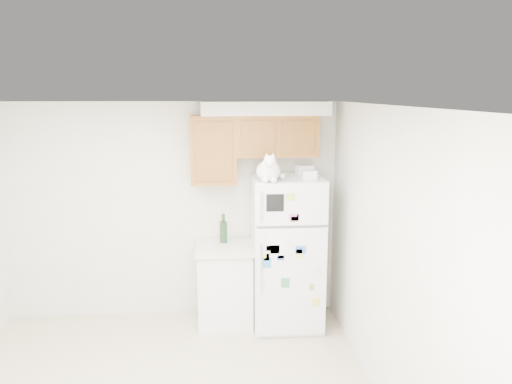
{
  "coord_description": "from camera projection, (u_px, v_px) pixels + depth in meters",
  "views": [
    {
      "loc": [
        0.55,
        -3.66,
        2.6
      ],
      "look_at": [
        0.95,
        1.55,
        1.55
      ],
      "focal_mm": 35.0,
      "sensor_mm": 36.0,
      "label": 1
    }
  ],
  "objects": [
    {
      "name": "room_shell",
      "position": [
        165.0,
        211.0,
        3.97
      ],
      "size": [
        3.84,
        4.04,
        2.52
      ],
      "color": "silver",
      "rests_on": "ground_plane"
    },
    {
      "name": "storage_box_back",
      "position": [
        305.0,
        170.0,
        5.56
      ],
      "size": [
        0.2,
        0.16,
        0.1
      ],
      "primitive_type": "cube",
      "rotation": [
        0.0,
        0.0,
        0.19
      ],
      "color": "white",
      "rests_on": "refrigerator"
    },
    {
      "name": "cat",
      "position": [
        269.0,
        170.0,
        5.1
      ],
      "size": [
        0.3,
        0.44,
        0.31
      ],
      "color": "white",
      "rests_on": "refrigerator"
    },
    {
      "name": "base_counter",
      "position": [
        225.0,
        284.0,
        5.65
      ],
      "size": [
        0.64,
        0.64,
        0.92
      ],
      "color": "white",
      "rests_on": "ground_plane"
    },
    {
      "name": "refrigerator",
      "position": [
        287.0,
        252.0,
        5.55
      ],
      "size": [
        0.76,
        0.78,
        1.7
      ],
      "color": "white",
      "rests_on": "ground_plane"
    },
    {
      "name": "bottle_amber",
      "position": [
        223.0,
        228.0,
        5.65
      ],
      "size": [
        0.08,
        0.08,
        0.33
      ],
      "primitive_type": null,
      "color": "#593814",
      "rests_on": "base_counter"
    },
    {
      "name": "storage_box_front",
      "position": [
        309.0,
        175.0,
        5.25
      ],
      "size": [
        0.16,
        0.12,
        0.09
      ],
      "primitive_type": "cube",
      "rotation": [
        0.0,
        0.0,
        0.06
      ],
      "color": "white",
      "rests_on": "refrigerator"
    },
    {
      "name": "bottle_green",
      "position": [
        224.0,
        228.0,
        5.64
      ],
      "size": [
        0.08,
        0.08,
        0.33
      ],
      "primitive_type": null,
      "color": "#19381E",
      "rests_on": "base_counter"
    }
  ]
}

